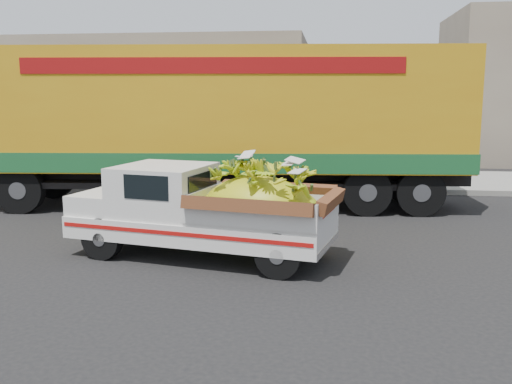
# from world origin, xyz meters

# --- Properties ---
(ground) EXTENTS (100.00, 100.00, 0.00)m
(ground) POSITION_xyz_m (0.00, 0.00, 0.00)
(ground) COLOR black
(ground) RESTS_ON ground
(curb) EXTENTS (60.00, 0.25, 0.15)m
(curb) POSITION_xyz_m (0.00, 7.67, 0.07)
(curb) COLOR gray
(curb) RESTS_ON ground
(sidewalk) EXTENTS (60.00, 4.00, 0.14)m
(sidewalk) POSITION_xyz_m (0.00, 9.77, 0.07)
(sidewalk) COLOR gray
(sidewalk) RESTS_ON ground
(building_left) EXTENTS (18.00, 6.00, 5.00)m
(building_left) POSITION_xyz_m (-8.00, 15.67, 2.50)
(building_left) COLOR gray
(building_left) RESTS_ON ground
(pickup_truck) EXTENTS (4.63, 2.47, 1.54)m
(pickup_truck) POSITION_xyz_m (0.30, 0.70, 0.83)
(pickup_truck) COLOR black
(pickup_truck) RESTS_ON ground
(semi_trailer) EXTENTS (12.04, 3.62, 3.80)m
(semi_trailer) POSITION_xyz_m (-0.60, 5.22, 2.12)
(semi_trailer) COLOR black
(semi_trailer) RESTS_ON ground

